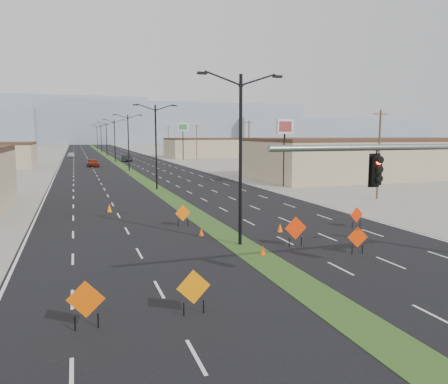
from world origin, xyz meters
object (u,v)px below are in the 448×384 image
object	(u,v)px
streetlight_4	(107,138)
construction_sign_0	(86,301)
car_far	(71,155)
construction_sign_2	(183,214)
cone_3	(109,208)
cone_1	(201,232)
pole_sign_east_near	(285,132)
car_mid	(127,158)
car_left	(93,163)
cone_0	(263,250)
construction_sign_4	(358,238)
streetlight_1	(156,144)
streetlight_0	(240,154)
cone_2	(280,228)
construction_sign_3	(296,229)
streetlight_3	(115,139)
streetlight_6	(97,137)
pole_sign_east_far	(183,130)
construction_sign_1	(194,289)
streetlight_2	(128,141)
construction_sign_5	(357,216)
streetlight_5	(101,137)

from	to	relation	value
streetlight_4	construction_sign_0	distance (m)	121.42
car_far	streetlight_4	bearing A→B (deg)	24.50
construction_sign_2	cone_3	distance (m)	8.97
cone_1	pole_sign_east_near	distance (m)	29.93
car_mid	car_far	distance (m)	27.35
car_left	car_mid	bearing A→B (deg)	53.91
cone_0	cone_1	bearing A→B (deg)	109.34
construction_sign_4	car_mid	bearing A→B (deg)	103.18
streetlight_1	streetlight_0	bearing A→B (deg)	-90.00
cone_1	cone_2	size ratio (longest dim) A/B	0.87
construction_sign_3	cone_2	size ratio (longest dim) A/B	2.96
car_left	car_mid	world-z (taller)	car_left
construction_sign_0	cone_3	distance (m)	23.11
streetlight_4	car_far	distance (m)	12.03
construction_sign_2	construction_sign_3	xyz separation A→B (m)	(4.93, -7.74, 0.16)
streetlight_3	pole_sign_east_near	xyz separation A→B (m)	(16.04, -57.74, 1.42)
cone_0	streetlight_3	bearing A→B (deg)	90.24
streetlight_0	streetlight_4	xyz separation A→B (m)	(0.00, 112.00, 0.00)
streetlight_6	car_left	bearing A→B (deg)	-93.31
streetlight_0	cone_0	size ratio (longest dim) A/B	17.79
car_left	construction_sign_3	world-z (taller)	construction_sign_3
construction_sign_4	cone_1	distance (m)	9.88
streetlight_4	pole_sign_east_far	bearing A→B (deg)	-54.91
pole_sign_east_far	construction_sign_1	bearing A→B (deg)	-117.55
streetlight_2	construction_sign_2	distance (m)	49.97
streetlight_3	construction_sign_5	distance (m)	82.77
car_left	pole_sign_east_near	world-z (taller)	pole_sign_east_near
streetlight_3	construction_sign_1	xyz separation A→B (m)	(-5.26, -93.00, -4.41)
streetlight_1	streetlight_5	size ratio (longest dim) A/B	1.00
streetlight_0	construction_sign_4	distance (m)	8.10
streetlight_2	car_far	world-z (taller)	streetlight_2
streetlight_3	construction_sign_4	world-z (taller)	streetlight_3
streetlight_0	streetlight_3	bearing A→B (deg)	90.00
pole_sign_east_near	car_mid	bearing A→B (deg)	83.95
streetlight_1	construction_sign_5	bearing A→B (deg)	-69.87
car_mid	cone_1	size ratio (longest dim) A/B	9.04
streetlight_2	construction_sign_2	bearing A→B (deg)	-92.30
cone_1	pole_sign_east_far	distance (m)	86.60
streetlight_2	car_left	bearing A→B (deg)	114.40
streetlight_4	cone_3	bearing A→B (deg)	-93.84
streetlight_4	streetlight_6	size ratio (longest dim) A/B	1.00
construction_sign_3	cone_0	world-z (taller)	construction_sign_3
streetlight_6	car_mid	size ratio (longest dim) A/B	2.08
cone_2	construction_sign_2	bearing A→B (deg)	146.03
construction_sign_1	construction_sign_4	size ratio (longest dim) A/B	1.11
construction_sign_5	cone_3	world-z (taller)	construction_sign_5
streetlight_1	cone_2	size ratio (longest dim) A/B	16.31
streetlight_1	car_mid	world-z (taller)	streetlight_1
streetlight_3	streetlight_1	bearing A→B (deg)	-90.00
streetlight_4	car_far	world-z (taller)	streetlight_4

